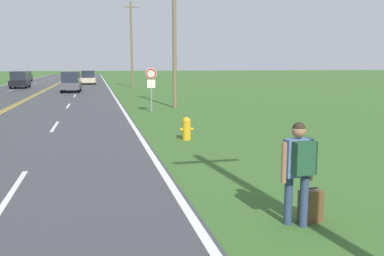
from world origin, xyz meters
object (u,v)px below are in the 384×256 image
object	(u,v)px
traffic_sign	(151,79)
car_dark_grey_van_mid_near	(71,82)
hitchhiker_person	(299,164)
car_champagne_van_receding	(88,77)
fire_hydrant	(187,128)
car_black_van_mid_far	(20,79)
suitcase	(311,206)
car_dark_green_suv_distant	(24,76)

from	to	relation	value
traffic_sign	car_dark_grey_van_mid_near	size ratio (longest dim) A/B	0.54
hitchhiker_person	car_champagne_van_receding	xyz separation A→B (m)	(-3.94, 51.98, -0.07)
hitchhiker_person	fire_hydrant	size ratio (longest dim) A/B	2.11
traffic_sign	car_black_van_mid_far	bearing A→B (deg)	112.19
car_black_van_mid_far	car_champagne_van_receding	bearing A→B (deg)	-44.43
suitcase	car_dark_grey_van_mid_near	distance (m)	35.67
car_champagne_van_receding	car_dark_green_suv_distant	bearing A→B (deg)	-137.51
car_black_van_mid_far	traffic_sign	bearing A→B (deg)	-159.36
traffic_sign	car_champagne_van_receding	bearing A→B (deg)	96.16
fire_hydrant	traffic_sign	distance (m)	8.68
car_dark_grey_van_mid_near	car_dark_green_suv_distant	distance (m)	28.80
traffic_sign	car_champagne_van_receding	xyz separation A→B (m)	(-3.84, 35.60, -0.86)
fire_hydrant	car_dark_green_suv_distant	distance (m)	56.72
car_black_van_mid_far	car_champagne_van_receding	xyz separation A→B (m)	(7.42, 7.99, -0.02)
hitchhiker_person	car_dark_grey_van_mid_near	distance (m)	35.73
car_black_van_mid_far	car_champagne_van_receding	distance (m)	10.90
traffic_sign	car_dark_green_suv_distant	size ratio (longest dim) A/B	0.58
fire_hydrant	car_dark_grey_van_mid_near	world-z (taller)	car_dark_grey_van_mid_near
car_champagne_van_receding	hitchhiker_person	bearing A→B (deg)	4.56
traffic_sign	car_dark_green_suv_distant	distance (m)	48.45
hitchhiker_person	traffic_sign	xyz separation A→B (m)	(-0.09, 16.38, 0.78)
car_dark_grey_van_mid_near	car_black_van_mid_far	size ratio (longest dim) A/B	0.98
fire_hydrant	suitcase	bearing A→B (deg)	-87.43
car_champagne_van_receding	car_dark_grey_van_mid_near	bearing A→B (deg)	-4.47
car_dark_grey_van_mid_near	car_champagne_van_receding	size ratio (longest dim) A/B	1.08
fire_hydrant	car_dark_grey_van_mid_near	size ratio (longest dim) A/B	0.18
hitchhiker_person	car_black_van_mid_far	bearing A→B (deg)	9.51
hitchhiker_person	car_dark_grey_van_mid_near	xyz separation A→B (m)	(-5.30, 35.33, -0.02)
traffic_sign	car_dark_grey_van_mid_near	distance (m)	19.67
fire_hydrant	car_black_van_mid_far	xyz separation A→B (m)	(-11.31, 36.17, 0.57)
hitchhiker_person	car_black_van_mid_far	size ratio (longest dim) A/B	0.37
car_dark_grey_van_mid_near	car_black_van_mid_far	xyz separation A→B (m)	(-6.05, 8.66, -0.04)
car_dark_green_suv_distant	car_champagne_van_receding	bearing A→B (deg)	-135.95
hitchhiker_person	traffic_sign	bearing A→B (deg)	-4.64
suitcase	car_dark_green_suv_distant	distance (m)	64.30
suitcase	traffic_sign	distance (m)	16.35
suitcase	car_dark_green_suv_distant	bearing A→B (deg)	7.71
traffic_sign	fire_hydrant	bearing A→B (deg)	-89.68
car_champagne_van_receding	fire_hydrant	bearing A→B (deg)	5.26
traffic_sign	car_black_van_mid_far	xyz separation A→B (m)	(-11.26, 27.60, -0.83)
traffic_sign	suitcase	bearing A→B (deg)	-88.62
fire_hydrant	car_dark_green_suv_distant	world-z (taller)	car_dark_green_suv_distant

